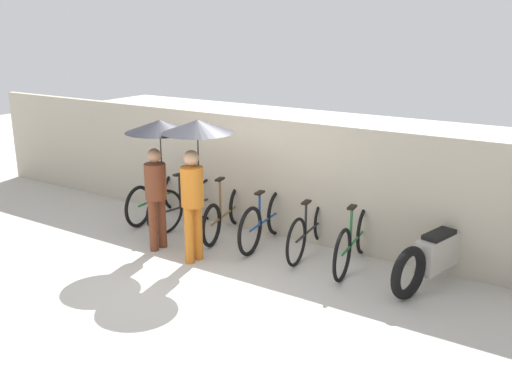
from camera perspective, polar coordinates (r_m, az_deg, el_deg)
ground_plane at (r=7.92m, az=-7.97°, el=-8.25°), size 30.00×30.00×0.00m
back_wall at (r=9.20m, az=0.45°, el=1.66°), size 12.89×0.12×1.88m
parked_bicycle_0 at (r=10.15m, az=-9.81°, el=-0.51°), size 0.44×1.79×0.98m
parked_bicycle_1 at (r=9.62m, az=-6.76°, el=-1.18°), size 0.46×1.73×1.09m
parked_bicycle_2 at (r=9.21m, az=-3.09°, el=-2.13°), size 0.58×1.73×1.08m
parked_bicycle_3 at (r=8.79m, az=0.86°, el=-2.85°), size 0.44×1.72×0.97m
parked_bicycle_4 at (r=8.52m, az=5.45°, el=-3.67°), size 0.44×1.78×1.00m
parked_bicycle_5 at (r=8.12m, az=9.78°, el=-4.79°), size 0.44×1.80×1.01m
pedestrian_leading at (r=8.47m, az=-9.73°, el=4.39°), size 1.02×1.02×1.96m
pedestrian_center at (r=7.92m, az=-6.06°, el=4.03°), size 1.00×1.00×2.03m
motorcycle at (r=7.87m, az=17.68°, el=-6.01°), size 0.74×2.01×0.91m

